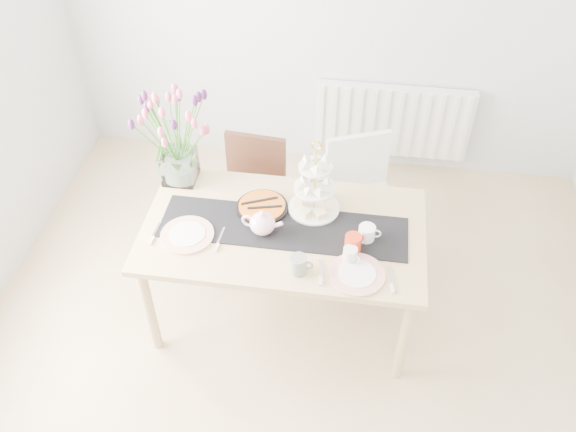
# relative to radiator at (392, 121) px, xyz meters

# --- Properties ---
(room_shell) EXTENTS (4.50, 4.50, 4.50)m
(room_shell) POSITION_rel_radiator_xyz_m (-0.50, -2.19, 0.85)
(room_shell) COLOR tan
(room_shell) RESTS_ON ground
(radiator) EXTENTS (1.20, 0.08, 0.60)m
(radiator) POSITION_rel_radiator_xyz_m (0.00, 0.00, 0.00)
(radiator) COLOR white
(radiator) RESTS_ON room_shell
(dining_table) EXTENTS (1.60, 0.90, 0.75)m
(dining_table) POSITION_rel_radiator_xyz_m (-0.61, -1.59, 0.22)
(dining_table) COLOR tan
(dining_table) RESTS_ON ground
(chair_brown) EXTENTS (0.45, 0.45, 0.83)m
(chair_brown) POSITION_rel_radiator_xyz_m (-0.92, -0.96, 0.03)
(chair_brown) COLOR #3C2016
(chair_brown) RESTS_ON ground
(chair_white) EXTENTS (0.57, 0.57, 0.88)m
(chair_white) POSITION_rel_radiator_xyz_m (-0.19, -0.93, 0.06)
(chair_white) COLOR white
(chair_white) RESTS_ON ground
(table_runner) EXTENTS (1.40, 0.35, 0.01)m
(table_runner) POSITION_rel_radiator_xyz_m (-0.61, -1.59, 0.30)
(table_runner) COLOR black
(table_runner) RESTS_ON dining_table
(tulip_vase) EXTENTS (0.71, 0.71, 0.61)m
(tulip_vase) POSITION_rel_radiator_xyz_m (-1.30, -1.25, 0.69)
(tulip_vase) COLOR silver
(tulip_vase) RESTS_ON dining_table
(cake_stand) EXTENTS (0.30, 0.30, 0.44)m
(cake_stand) POSITION_rel_radiator_xyz_m (-0.46, -1.41, 0.43)
(cake_stand) COLOR gold
(cake_stand) RESTS_ON dining_table
(teapot) EXTENTS (0.25, 0.21, 0.15)m
(teapot) POSITION_rel_radiator_xyz_m (-0.72, -1.65, 0.37)
(teapot) COLOR white
(teapot) RESTS_ON dining_table
(cream_jug) EXTENTS (0.09, 0.09, 0.09)m
(cream_jug) POSITION_rel_radiator_xyz_m (-0.15, -1.61, 0.35)
(cream_jug) COLOR white
(cream_jug) RESTS_ON dining_table
(tart_tin) EXTENTS (0.30, 0.30, 0.04)m
(tart_tin) POSITION_rel_radiator_xyz_m (-0.76, -1.46, 0.32)
(tart_tin) COLOR black
(tart_tin) RESTS_ON dining_table
(mug_grey) EXTENTS (0.09, 0.09, 0.11)m
(mug_grey) POSITION_rel_radiator_xyz_m (-0.49, -1.90, 0.35)
(mug_grey) COLOR gray
(mug_grey) RESTS_ON dining_table
(mug_white) EXTENTS (0.11, 0.11, 0.09)m
(mug_white) POSITION_rel_radiator_xyz_m (-0.23, -1.79, 0.35)
(mug_white) COLOR silver
(mug_white) RESTS_ON dining_table
(mug_orange) EXTENTS (0.13, 0.13, 0.11)m
(mug_orange) POSITION_rel_radiator_xyz_m (-0.22, -1.71, 0.35)
(mug_orange) COLOR red
(mug_orange) RESTS_ON dining_table
(plate_left) EXTENTS (0.32, 0.32, 0.02)m
(plate_left) POSITION_rel_radiator_xyz_m (-1.14, -1.73, 0.31)
(plate_left) COLOR white
(plate_left) RESTS_ON dining_table
(plate_right) EXTENTS (0.35, 0.35, 0.02)m
(plate_right) POSITION_rel_radiator_xyz_m (-0.18, -1.89, 0.31)
(plate_right) COLOR white
(plate_right) RESTS_ON dining_table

